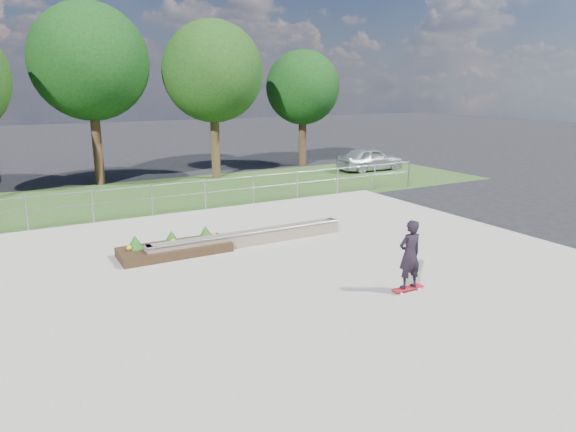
% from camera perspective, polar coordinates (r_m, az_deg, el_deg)
% --- Properties ---
extents(ground, '(120.00, 120.00, 0.00)m').
position_cam_1_polar(ground, '(13.06, 2.46, -6.20)').
color(ground, black).
rests_on(ground, ground).
extents(grass_verge, '(30.00, 8.00, 0.02)m').
position_cam_1_polar(grass_verge, '(22.81, -12.19, 2.40)').
color(grass_verge, '#29461C').
rests_on(grass_verge, ground).
extents(concrete_slab, '(15.00, 15.00, 0.06)m').
position_cam_1_polar(concrete_slab, '(13.05, 2.46, -6.08)').
color(concrete_slab, '#9B958A').
rests_on(concrete_slab, ground).
extents(fence, '(20.06, 0.06, 1.20)m').
position_cam_1_polar(fence, '(19.40, -9.22, 2.78)').
color(fence, gray).
rests_on(fence, ground).
extents(tree_mid_left, '(5.25, 5.25, 8.25)m').
position_cam_1_polar(tree_mid_left, '(25.73, -21.17, 15.65)').
color(tree_mid_left, '#352015').
rests_on(tree_mid_left, ground).
extents(tree_mid_right, '(4.90, 4.90, 7.70)m').
position_cam_1_polar(tree_mid_right, '(26.18, -8.35, 15.55)').
color(tree_mid_right, '#362715').
rests_on(tree_mid_right, ground).
extents(tree_far_right, '(4.20, 4.20, 6.60)m').
position_cam_1_polar(tree_far_right, '(30.16, 1.65, 14.07)').
color(tree_far_right, '#321F14').
rests_on(tree_far_right, ground).
extents(grind_ledge, '(6.00, 0.44, 0.43)m').
position_cam_1_polar(grind_ledge, '(14.99, -4.34, -2.45)').
color(grind_ledge, brown).
rests_on(grind_ledge, concrete_slab).
extents(planter_bed, '(3.00, 1.20, 0.61)m').
position_cam_1_polar(planter_bed, '(14.54, -12.53, -3.39)').
color(planter_bed, black).
rests_on(planter_bed, concrete_slab).
extents(skateboarder, '(0.80, 0.40, 1.66)m').
position_cam_1_polar(skateboarder, '(11.73, 13.38, -4.22)').
color(skateboarder, white).
rests_on(skateboarder, concrete_slab).
extents(parked_car, '(3.83, 1.58, 1.30)m').
position_cam_1_polar(parked_car, '(28.88, 9.11, 6.27)').
color(parked_car, '#ABB0B5').
rests_on(parked_car, ground).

